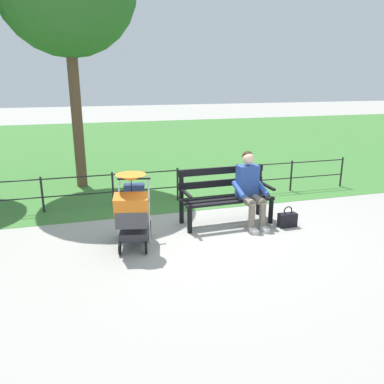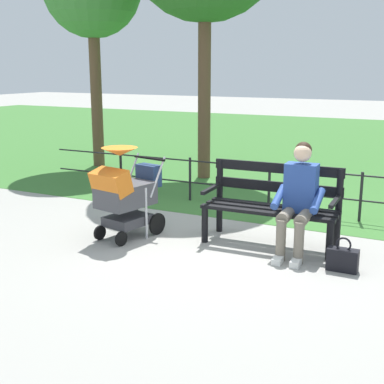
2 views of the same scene
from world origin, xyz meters
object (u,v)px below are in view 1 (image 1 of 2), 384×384
object	(u,v)px
stroller	(133,209)
handbag	(287,220)
park_bench	(225,193)
person_on_bench	(250,187)

from	to	relation	value
stroller	handbag	bearing A→B (deg)	-178.33
stroller	handbag	xyz separation A→B (m)	(-2.65, -0.08, -0.47)
park_bench	handbag	bearing A→B (deg)	150.56
park_bench	person_on_bench	xyz separation A→B (m)	(-0.37, 0.22, 0.15)
stroller	park_bench	bearing A→B (deg)	-160.10
park_bench	handbag	distance (m)	1.17
person_on_bench	handbag	distance (m)	0.86
person_on_bench	stroller	size ratio (longest dim) A/B	1.11
stroller	handbag	world-z (taller)	stroller
handbag	park_bench	bearing A→B (deg)	-29.44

